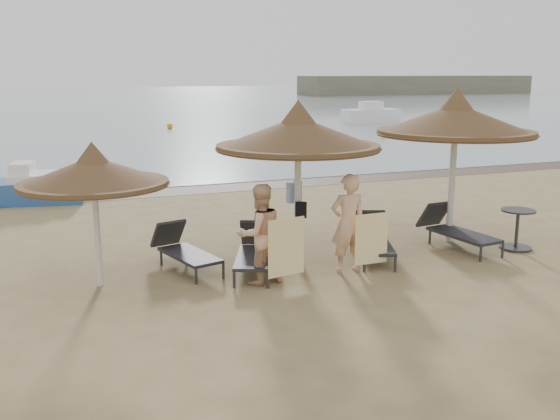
% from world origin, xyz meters
% --- Properties ---
extents(ground, '(160.00, 160.00, 0.00)m').
position_xyz_m(ground, '(0.00, 0.00, 0.00)').
color(ground, '#958155').
rests_on(ground, ground).
extents(sea, '(200.00, 140.00, 0.03)m').
position_xyz_m(sea, '(0.00, 80.00, 0.01)').
color(sea, gray).
rests_on(sea, ground).
extents(wet_sand_strip, '(200.00, 1.60, 0.01)m').
position_xyz_m(wet_sand_strip, '(0.00, 9.40, 0.00)').
color(wet_sand_strip, '#4E3F31').
rests_on(wet_sand_strip, ground).
extents(palapa_left, '(2.48, 2.48, 2.46)m').
position_xyz_m(palapa_left, '(-3.40, 1.25, 1.96)').
color(palapa_left, silver).
rests_on(palapa_left, ground).
extents(palapa_center, '(3.10, 3.10, 3.07)m').
position_xyz_m(palapa_center, '(0.29, 1.36, 2.44)').
color(palapa_center, silver).
rests_on(palapa_center, ground).
extents(palapa_right, '(3.28, 3.28, 3.25)m').
position_xyz_m(palapa_right, '(3.88, 1.49, 2.59)').
color(palapa_right, silver).
rests_on(palapa_right, ground).
extents(lounger_far_left, '(1.04, 1.89, 0.81)m').
position_xyz_m(lounger_far_left, '(-1.85, 1.73, 0.36)').
color(lounger_far_left, '#303031').
rests_on(lounger_far_left, ground).
extents(lounger_near_left, '(1.29, 1.94, 0.83)m').
position_xyz_m(lounger_near_left, '(-0.66, 1.11, 0.37)').
color(lounger_near_left, '#303031').
rests_on(lounger_near_left, ground).
extents(lounger_near_right, '(1.25, 1.95, 0.83)m').
position_xyz_m(lounger_near_right, '(1.78, 1.10, 0.37)').
color(lounger_near_right, '#303031').
rests_on(lounger_near_right, ground).
extents(lounger_far_right, '(0.85, 1.99, 0.86)m').
position_xyz_m(lounger_far_right, '(3.71, 1.07, 0.39)').
color(lounger_far_right, '#303031').
rests_on(lounger_far_right, ground).
extents(side_table, '(0.68, 0.68, 0.83)m').
position_xyz_m(side_table, '(4.80, 0.48, 0.39)').
color(side_table, '#303031').
rests_on(side_table, ground).
extents(person_left, '(0.99, 0.71, 2.01)m').
position_xyz_m(person_left, '(-0.81, 0.41, 1.00)').
color(person_left, '#DBAA7F').
rests_on(person_left, ground).
extents(person_right, '(1.00, 0.68, 2.10)m').
position_xyz_m(person_right, '(0.88, 0.42, 1.05)').
color(person_right, '#DBAA7F').
rests_on(person_right, ground).
extents(towel_left, '(0.71, 0.15, 1.00)m').
position_xyz_m(towel_left, '(-0.46, 0.06, 0.69)').
color(towel_left, yellow).
rests_on(towel_left, ground).
extents(towel_right, '(0.67, 0.03, 0.93)m').
position_xyz_m(towel_right, '(1.23, 0.17, 0.64)').
color(towel_right, yellow).
rests_on(towel_right, ground).
extents(bag_patterned, '(0.33, 0.21, 0.40)m').
position_xyz_m(bag_patterned, '(0.29, 1.54, 1.32)').
color(bag_patterned, white).
rests_on(bag_patterned, ground).
extents(bag_dark, '(0.23, 0.15, 0.31)m').
position_xyz_m(bag_dark, '(0.29, 1.20, 1.04)').
color(bag_dark, black).
rests_on(bag_dark, ground).
extents(pedal_boat, '(2.63, 1.85, 1.12)m').
position_xyz_m(pedal_boat, '(-4.26, 9.18, 0.42)').
color(pedal_boat, '#26508F').
rests_on(pedal_boat, ground).
extents(buoy_mid, '(0.37, 0.37, 0.37)m').
position_xyz_m(buoy_mid, '(3.76, 30.64, 0.19)').
color(buoy_mid, '#DC9808').
rests_on(buoy_mid, ground).
extents(buoy_right, '(0.41, 0.41, 0.41)m').
position_xyz_m(buoy_right, '(14.56, 22.30, 0.21)').
color(buoy_right, '#DC9808').
rests_on(buoy_right, ground).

